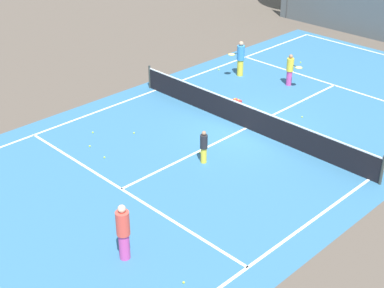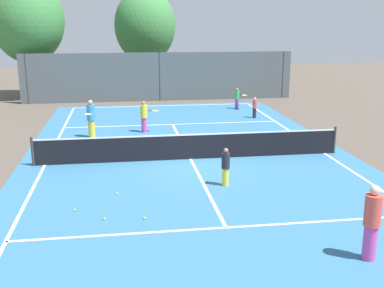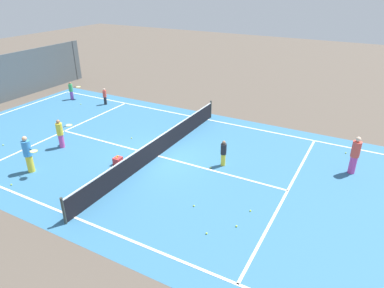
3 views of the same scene
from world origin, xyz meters
name	(u,v)px [view 3 (image 3 of 3)]	position (x,y,z in m)	size (l,w,h in m)	color
ground_plane	(158,156)	(0.00, 0.00, 0.00)	(80.00, 80.00, 0.00)	brown
court_surface	(158,156)	(0.00, 0.00, 0.00)	(13.00, 25.00, 0.01)	teal
tennis_net	(158,147)	(0.00, 0.00, 0.51)	(11.90, 0.10, 1.10)	#333833
player_0	(105,96)	(4.67, 7.46, 0.59)	(0.24, 0.24, 1.14)	#232328
player_1	(28,154)	(-3.98, 4.18, 0.90)	(0.46, 0.95, 1.74)	yellow
player_2	(223,153)	(0.69, -3.18, 0.65)	(0.27, 0.27, 1.26)	yellow
player_3	(60,133)	(-1.53, 4.89, 0.79)	(0.91, 0.45, 1.52)	#D14799
player_4	(71,90)	(4.38, 10.29, 0.67)	(0.73, 0.77, 1.28)	purple
player_5	(355,155)	(2.82, -8.51, 0.90)	(0.38, 0.38, 1.77)	#D14799
ball_crate	(118,161)	(-1.60, 1.18, 0.18)	(0.38, 0.33, 0.43)	red
tennis_ball_0	(207,233)	(-4.00, -4.66, 0.03)	(0.07, 0.07, 0.07)	#CCE533
tennis_ball_1	(250,211)	(-2.07, -5.54, 0.03)	(0.07, 0.07, 0.07)	#CCE533
tennis_ball_2	(132,138)	(1.01, 2.40, 0.03)	(0.07, 0.07, 0.07)	#CCE533
tennis_ball_3	(11,185)	(-5.19, 3.96, 0.03)	(0.07, 0.07, 0.07)	#CCE533
tennis_ball_4	(81,104)	(3.80, 8.91, 0.03)	(0.07, 0.07, 0.07)	#CCE533
tennis_ball_5	(236,226)	(-3.16, -5.41, 0.03)	(0.07, 0.07, 0.07)	#CCE533
tennis_ball_6	(346,153)	(4.72, -8.07, 0.03)	(0.07, 0.07, 0.07)	#CCE533
tennis_ball_7	(211,168)	(0.14, -2.81, 0.03)	(0.07, 0.07, 0.07)	#CCE533
tennis_ball_8	(3,145)	(-2.91, 7.76, 0.03)	(0.07, 0.07, 0.07)	#CCE533
tennis_ball_9	(194,206)	(-2.82, -3.53, 0.03)	(0.07, 0.07, 0.07)	#CCE533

